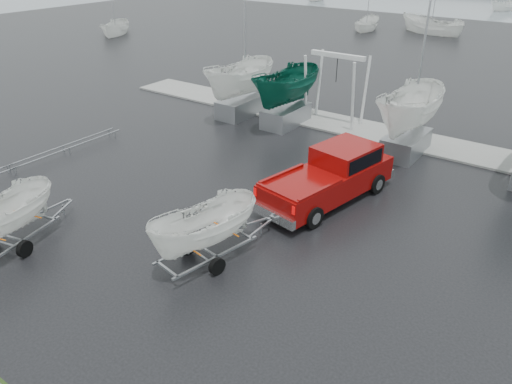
# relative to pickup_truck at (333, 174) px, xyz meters

# --- Properties ---
(ground_plane) EXTENTS (120.00, 120.00, 0.00)m
(ground_plane) POSITION_rel_pickup_truck_xyz_m (-4.34, -4.59, -1.13)
(ground_plane) COLOR black
(ground_plane) RESTS_ON ground
(dock) EXTENTS (30.00, 3.00, 0.12)m
(dock) POSITION_rel_pickup_truck_xyz_m (-4.34, 8.41, -1.08)
(dock) COLOR #999A94
(dock) RESTS_ON ground
(pickup_truck) EXTENTS (3.38, 6.80, 2.16)m
(pickup_truck) POSITION_rel_pickup_truck_xyz_m (0.00, 0.00, 0.00)
(pickup_truck) COLOR #7A0706
(pickup_truck) RESTS_ON ground
(trailer_hitched) EXTENTS (1.93, 3.76, 4.85)m
(trailer_hitched) POSITION_rel_pickup_truck_xyz_m (-1.27, -6.66, 1.51)
(trailer_hitched) COLOR #919399
(trailer_hitched) RESTS_ON ground
(boat_hoist) EXTENTS (3.30, 2.18, 4.12)m
(boat_hoist) POSITION_rel_pickup_truck_xyz_m (-4.35, 8.41, 1.54)
(boat_hoist) COLOR silver
(boat_hoist) RESTS_ON ground
(keelboat_0) EXTENTS (2.27, 3.20, 10.43)m
(keelboat_0) POSITION_rel_pickup_truck_xyz_m (-9.72, 6.41, 2.46)
(keelboat_0) COLOR #919399
(keelboat_0) RESTS_ON ground
(keelboat_1) EXTENTS (2.22, 3.20, 7.01)m
(keelboat_1) POSITION_rel_pickup_truck_xyz_m (-6.53, 6.61, 2.37)
(keelboat_1) COLOR #919399
(keelboat_1) RESTS_ON ground
(keelboat_2) EXTENTS (2.36, 3.20, 10.53)m
(keelboat_2) POSITION_rel_pickup_truck_xyz_m (0.81, 6.41, 2.62)
(keelboat_2) COLOR #919399
(keelboat_2) RESTS_ON ground
(mast_rack_0) EXTENTS (0.56, 6.50, 0.06)m
(mast_rack_0) POSITION_rel_pickup_truck_xyz_m (-13.34, -3.59, -0.78)
(mast_rack_0) COLOR #919399
(mast_rack_0) RESTS_ON ground
(moored_boat_0) EXTENTS (2.55, 2.60, 10.95)m
(moored_boat_0) POSITION_rel_pickup_truck_xyz_m (-16.52, 39.80, -1.12)
(moored_boat_0) COLOR white
(moored_boat_0) RESTS_ON ground
(moored_boat_1) EXTENTS (3.70, 3.64, 11.92)m
(moored_boat_1) POSITION_rel_pickup_truck_xyz_m (-9.66, 42.01, -1.12)
(moored_boat_1) COLOR white
(moored_boat_1) RESTS_ON ground
(moored_boat_4) EXTENTS (2.93, 2.98, 11.25)m
(moored_boat_4) POSITION_rel_pickup_truck_xyz_m (-36.31, 63.10, -1.12)
(moored_boat_4) COLOR white
(moored_boat_4) RESTS_ON ground
(moored_boat_5) EXTENTS (3.00, 3.03, 11.04)m
(moored_boat_5) POSITION_rel_pickup_truck_xyz_m (-7.12, 67.66, -1.12)
(moored_boat_5) COLOR white
(moored_boat_5) RESTS_ON ground
(moored_boat_6) EXTENTS (3.28, 3.30, 11.13)m
(moored_boat_6) POSITION_rel_pickup_truck_xyz_m (-38.17, 20.79, -1.12)
(moored_boat_6) COLOR white
(moored_boat_6) RESTS_ON ground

